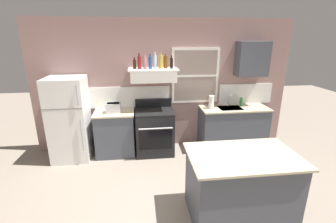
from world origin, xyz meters
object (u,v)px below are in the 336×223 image
object	(u,v)px
bottle_rose_pink	(145,62)
bottle_blue_liqueur	(150,63)
paper_towel_roll	(211,102)
toaster	(113,108)
refrigerator	(69,119)
bottle_red_label_wine	(139,62)
bottle_clear_tall	(155,62)
stove_range	(155,131)
bottle_balsamic_dark	(172,63)
dish_soap_bottle	(241,102)
kitchen_island	(240,185)
bottle_champagne_gold_foil	(161,62)
bottle_amber_wine	(166,62)
bottle_brown_stout	(135,64)

from	to	relation	value
bottle_rose_pink	bottle_blue_liqueur	xyz separation A→B (m)	(0.10, -0.08, 0.00)
paper_towel_roll	toaster	bearing A→B (deg)	-179.00
paper_towel_roll	refrigerator	bearing A→B (deg)	-178.78
bottle_red_label_wine	bottle_clear_tall	size ratio (longest dim) A/B	0.93
stove_range	bottle_clear_tall	xyz separation A→B (m)	(0.04, 0.10, 1.41)
bottle_clear_tall	bottle_balsamic_dark	bearing A→B (deg)	-6.20
refrigerator	bottle_balsamic_dark	bearing A→B (deg)	2.62
toaster	dish_soap_bottle	distance (m)	2.68
kitchen_island	stove_range	bearing A→B (deg)	116.89
stove_range	bottle_champagne_gold_foil	bearing A→B (deg)	30.04
toaster	bottle_amber_wine	size ratio (longest dim) A/B	1.05
toaster	bottle_brown_stout	distance (m)	0.95
toaster	bottle_brown_stout	size ratio (longest dim) A/B	1.37
bottle_rose_pink	kitchen_island	distance (m)	2.81
stove_range	paper_towel_roll	xyz separation A→B (m)	(1.19, 0.04, 0.58)
bottle_blue_liqueur	bottle_champagne_gold_foil	world-z (taller)	bottle_champagne_gold_foil
bottle_brown_stout	paper_towel_roll	size ratio (longest dim) A/B	0.81
bottle_clear_tall	stove_range	bearing A→B (deg)	-112.19
bottle_clear_tall	dish_soap_bottle	distance (m)	2.04
bottle_red_label_wine	kitchen_island	bearing A→B (deg)	-58.36
toaster	stove_range	distance (m)	0.97
bottle_brown_stout	bottle_champagne_gold_foil	size ratio (longest dim) A/B	0.70
dish_soap_bottle	bottle_rose_pink	bearing A→B (deg)	179.69
bottle_blue_liqueur	bottle_amber_wine	world-z (taller)	bottle_blue_liqueur
toaster	paper_towel_roll	size ratio (longest dim) A/B	1.10
dish_soap_bottle	bottle_clear_tall	bearing A→B (deg)	-178.94
bottle_red_label_wine	bottle_amber_wine	xyz separation A→B (m)	(0.51, 0.07, -0.01)
bottle_balsamic_dark	kitchen_island	world-z (taller)	bottle_balsamic_dark
toaster	paper_towel_roll	distance (m)	1.99
refrigerator	bottle_balsamic_dark	world-z (taller)	bottle_balsamic_dark
bottle_brown_stout	dish_soap_bottle	distance (m)	2.39
bottle_red_label_wine	paper_towel_roll	distance (m)	1.67
bottle_red_label_wine	bottle_clear_tall	xyz separation A→B (m)	(0.30, 0.03, 0.01)
bottle_blue_liqueur	bottle_champagne_gold_foil	distance (m)	0.21
bottle_brown_stout	bottle_amber_wine	bearing A→B (deg)	1.32
bottle_red_label_wine	paper_towel_roll	xyz separation A→B (m)	(1.45, -0.03, -0.82)
bottle_rose_pink	bottle_clear_tall	bearing A→B (deg)	-12.83
bottle_rose_pink	bottle_champagne_gold_foil	xyz separation A→B (m)	(0.31, -0.06, 0.01)
bottle_red_label_wine	bottle_champagne_gold_foil	xyz separation A→B (m)	(0.41, 0.02, 0.01)
bottle_amber_wine	bottle_balsamic_dark	size ratio (longest dim) A/B	1.13
bottle_balsamic_dark	bottle_clear_tall	bearing A→B (deg)	173.80
bottle_clear_tall	kitchen_island	size ratio (longest dim) A/B	0.23
bottle_brown_stout	bottle_champagne_gold_foil	distance (m)	0.51
bottle_brown_stout	bottle_clear_tall	size ratio (longest dim) A/B	0.69
toaster	bottle_clear_tall	distance (m)	1.22
toaster	bottle_brown_stout	world-z (taller)	bottle_brown_stout
bottle_champagne_gold_foil	bottle_balsamic_dark	bearing A→B (deg)	-4.95
stove_range	bottle_champagne_gold_foil	distance (m)	1.42
bottle_blue_liqueur	dish_soap_bottle	bearing A→B (deg)	2.05
stove_range	dish_soap_bottle	world-z (taller)	same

